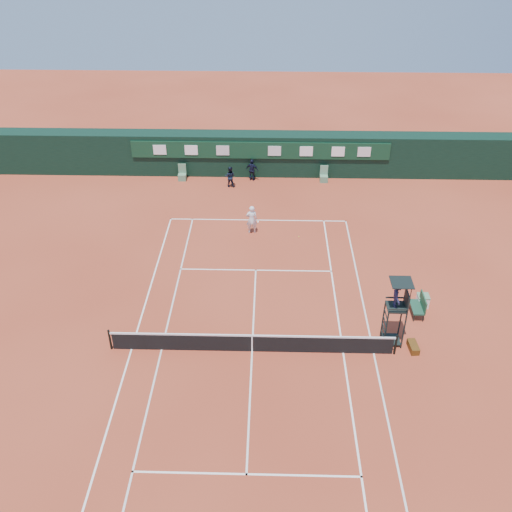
{
  "coord_description": "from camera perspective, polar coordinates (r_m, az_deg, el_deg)",
  "views": [
    {
      "loc": [
        0.67,
        -19.1,
        17.84
      ],
      "look_at": [
        0.02,
        6.0,
        1.2
      ],
      "focal_mm": 40.0,
      "sensor_mm": 36.0,
      "label": 1
    }
  ],
  "objects": [
    {
      "name": "umpire_chair",
      "position": [
        25.78,
        13.95,
        -4.26
      ],
      "size": [
        0.96,
        0.95,
        3.42
      ],
      "color": "black",
      "rests_on": "ground"
    },
    {
      "name": "cooler",
      "position": [
        29.62,
        16.32,
        -4.3
      ],
      "size": [
        0.57,
        0.57,
        0.65
      ],
      "color": "white",
      "rests_on": "ground"
    },
    {
      "name": "court_lines",
      "position": [
        26.14,
        -0.39,
        -9.49
      ],
      "size": [
        11.05,
        23.85,
        0.01
      ],
      "color": "white",
      "rests_on": "ground"
    },
    {
      "name": "back_wall",
      "position": [
        41.22,
        0.44,
        10.19
      ],
      "size": [
        40.0,
        1.65,
        3.0
      ],
      "color": "black",
      "rests_on": "ground"
    },
    {
      "name": "player",
      "position": [
        34.01,
        -0.43,
        3.67
      ],
      "size": [
        0.69,
        0.49,
        1.81
      ],
      "primitive_type": "imported",
      "rotation": [
        0.0,
        0.0,
        3.23
      ],
      "color": "white",
      "rests_on": "ground"
    },
    {
      "name": "ball_kid_right",
      "position": [
        40.44,
        -0.39,
        8.59
      ],
      "size": [
        0.99,
        0.64,
        1.57
      ],
      "primitive_type": "imported",
      "rotation": [
        0.0,
        0.0,
        2.84
      ],
      "color": "black",
      "rests_on": "ground"
    },
    {
      "name": "player_bench",
      "position": [
        28.85,
        16.05,
        -4.72
      ],
      "size": [
        0.55,
        1.2,
        1.1
      ],
      "color": "#19402D",
      "rests_on": "ground"
    },
    {
      "name": "tennis_ball",
      "position": [
        34.09,
        4.3,
        1.95
      ],
      "size": [
        0.07,
        0.07,
        0.07
      ],
      "primitive_type": "sphere",
      "color": "#CDD431",
      "rests_on": "ground"
    },
    {
      "name": "ground",
      "position": [
        26.14,
        -0.39,
        -9.5
      ],
      "size": [
        90.0,
        90.0,
        0.0
      ],
      "primitive_type": "plane",
      "color": "#AE4229",
      "rests_on": "ground"
    },
    {
      "name": "tennis_net",
      "position": [
        25.8,
        -0.4,
        -8.67
      ],
      "size": [
        12.9,
        0.1,
        1.1
      ],
      "color": "black",
      "rests_on": "ground"
    },
    {
      "name": "linesman_chair_left",
      "position": [
        41.03,
        -7.39,
        7.97
      ],
      "size": [
        0.55,
        0.5,
        1.15
      ],
      "color": "#568460",
      "rests_on": "ground"
    },
    {
      "name": "linesman_chair_right",
      "position": [
        40.74,
        6.79,
        7.82
      ],
      "size": [
        0.55,
        0.5,
        1.15
      ],
      "color": "#568460",
      "rests_on": "ground"
    },
    {
      "name": "ball_kid_left",
      "position": [
        39.63,
        -2.62,
        7.93
      ],
      "size": [
        0.78,
        0.65,
        1.47
      ],
      "primitive_type": "imported",
      "rotation": [
        0.0,
        0.0,
        3.0
      ],
      "color": "black",
      "rests_on": "ground"
    },
    {
      "name": "tennis_bag",
      "position": [
        27.07,
        15.44,
        -8.75
      ],
      "size": [
        0.44,
        0.87,
        0.32
      ],
      "primitive_type": "cube",
      "rotation": [
        0.0,
        0.0,
        0.08
      ],
      "color": "black",
      "rests_on": "ground"
    }
  ]
}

